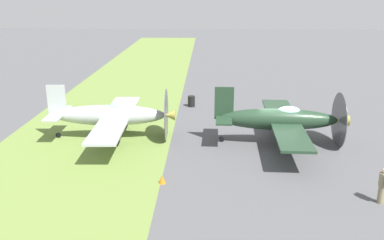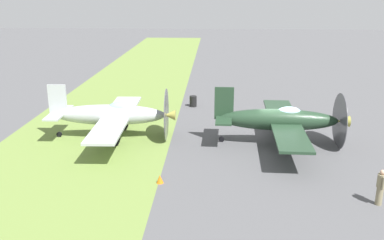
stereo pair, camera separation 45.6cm
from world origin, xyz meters
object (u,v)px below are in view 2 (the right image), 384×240
object	(u,v)px
airplane_lead	(281,120)
fuel_drum	(193,101)
airplane_wingman	(112,115)
ground_crew_chief	(381,186)
runway_marker_cone	(160,179)

from	to	relation	value
airplane_lead	fuel_drum	distance (m)	10.56
airplane_wingman	ground_crew_chief	distance (m)	16.64
fuel_drum	runway_marker_cone	xyz separation A→B (m)	(14.79, -0.96, -0.23)
airplane_wingman	runway_marker_cone	distance (m)	7.96
ground_crew_chief	runway_marker_cone	bearing A→B (deg)	-96.80
airplane_lead	fuel_drum	xyz separation A→B (m)	(-8.64, -5.97, -1.14)
airplane_lead	ground_crew_chief	distance (m)	8.59
airplane_lead	runway_marker_cone	xyz separation A→B (m)	(6.15, -6.92, -1.37)
airplane_lead	fuel_drum	size ratio (longest dim) A/B	11.81
ground_crew_chief	runway_marker_cone	size ratio (longest dim) A/B	3.93
airplane_lead	runway_marker_cone	bearing A→B (deg)	-46.53
airplane_wingman	ground_crew_chief	bearing A→B (deg)	57.68
airplane_wingman	airplane_lead	bearing A→B (deg)	85.12
airplane_lead	runway_marker_cone	world-z (taller)	airplane_lead
airplane_wingman	ground_crew_chief	size ratio (longest dim) A/B	6.05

